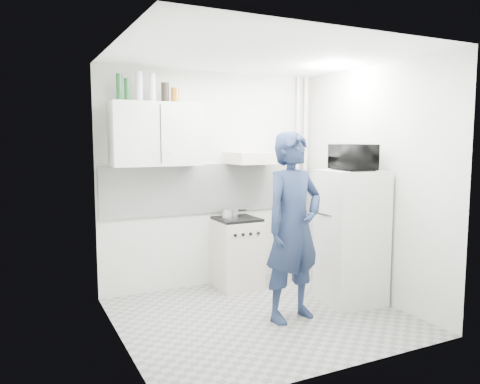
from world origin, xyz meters
name	(u,v)px	position (x,y,z in m)	size (l,w,h in m)	color
floor	(261,316)	(0.00, 0.00, 0.00)	(2.80, 2.80, 0.00)	gray
ceiling	(263,55)	(0.00, 0.00, 2.60)	(2.80, 2.80, 0.00)	white
wall_back	(213,180)	(0.00, 1.25, 1.30)	(2.80, 2.80, 0.00)	silver
wall_left	(119,197)	(-1.40, 0.00, 1.30)	(2.60, 2.60, 0.00)	silver
wall_right	(371,184)	(1.40, 0.00, 1.30)	(2.60, 2.60, 0.00)	silver
person	(293,227)	(0.26, -0.18, 0.94)	(0.68, 0.45, 1.87)	#1B2743
stove	(237,253)	(0.21, 1.00, 0.41)	(0.51, 0.51, 0.82)	beige
fridge	(351,237)	(1.10, -0.04, 0.73)	(0.61, 0.61, 1.46)	silver
stove_top	(237,219)	(0.21, 1.00, 0.84)	(0.49, 0.49, 0.03)	black
saucepan	(230,214)	(0.13, 1.01, 0.91)	(0.20, 0.20, 0.11)	silver
microwave	(353,157)	(1.10, -0.04, 1.60)	(0.34, 0.50, 0.28)	black
bottle_a	(119,87)	(-1.14, 1.07, 2.34)	(0.07, 0.07, 0.28)	#144C1E
bottle_b	(127,90)	(-1.06, 1.07, 2.32)	(0.06, 0.06, 0.24)	#144C1E
bottle_c	(139,87)	(-0.93, 1.07, 2.36)	(0.08, 0.08, 0.32)	#B2B7BC
bottle_d	(153,88)	(-0.78, 1.07, 2.36)	(0.07, 0.07, 0.31)	#B2B7BC
canister_a	(165,93)	(-0.64, 1.07, 2.31)	(0.09, 0.09, 0.22)	black
canister_b	(175,95)	(-0.52, 1.07, 2.28)	(0.09, 0.09, 0.17)	brown
upper_cabinet	(156,134)	(-0.75, 1.07, 1.85)	(1.00, 0.35, 0.70)	silver
range_hood	(255,158)	(0.45, 1.00, 1.57)	(0.60, 0.50, 0.14)	beige
backsplash	(213,188)	(0.00, 1.24, 1.20)	(2.74, 0.03, 0.60)	white
pipe_a	(305,177)	(1.30, 1.17, 1.30)	(0.05, 0.05, 2.60)	beige
pipe_b	(297,177)	(1.18, 1.17, 1.30)	(0.04, 0.04, 2.60)	beige
ceiling_spot_fixture	(334,68)	(1.00, 0.20, 2.57)	(0.10, 0.10, 0.02)	white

